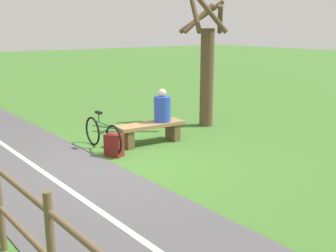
# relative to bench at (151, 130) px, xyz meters

# --- Properties ---
(ground_plane) EXTENTS (80.00, 80.00, 0.00)m
(ground_plane) POSITION_rel_bench_xyz_m (1.24, 0.77, -0.33)
(ground_plane) COLOR #3D6B28
(bench) EXTENTS (1.63, 0.58, 0.48)m
(bench) POSITION_rel_bench_xyz_m (0.00, 0.00, 0.00)
(bench) COLOR #937047
(bench) RESTS_ON ground_plane
(person_seated) EXTENTS (0.41, 0.41, 0.76)m
(person_seated) POSITION_rel_bench_xyz_m (-0.31, 0.02, 0.47)
(person_seated) COLOR #2847B7
(person_seated) RESTS_ON bench
(bicycle) EXTENTS (0.08, 1.61, 0.84)m
(bicycle) POSITION_rel_bench_xyz_m (1.12, -0.19, 0.02)
(bicycle) COLOR black
(bicycle) RESTS_ON ground_plane
(backpack) EXTENTS (0.39, 0.43, 0.47)m
(backpack) POSITION_rel_bench_xyz_m (1.12, 0.33, -0.10)
(backpack) COLOR maroon
(backpack) RESTS_ON ground_plane
(tree_far_left) EXTENTS (1.57, 1.58, 3.71)m
(tree_far_left) POSITION_rel_bench_xyz_m (-2.19, -0.62, 1.34)
(tree_far_left) COLOR brown
(tree_far_left) RESTS_ON ground_plane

